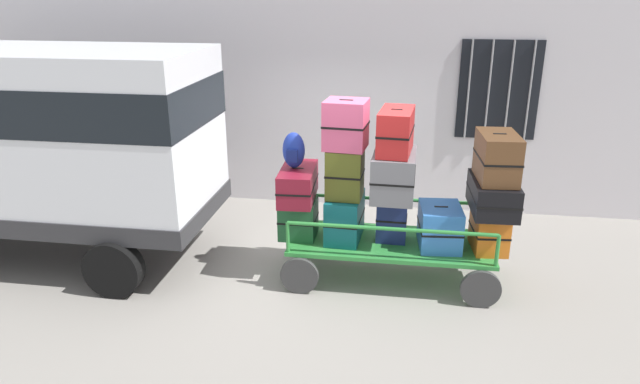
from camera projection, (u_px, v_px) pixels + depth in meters
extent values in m
plane|color=gray|center=(327.00, 266.00, 7.48)|extent=(40.00, 40.00, 0.00)
cube|color=silver|center=(349.00, 53.00, 8.91)|extent=(12.00, 0.30, 5.00)
cube|color=black|center=(499.00, 90.00, 8.59)|extent=(1.20, 0.04, 1.50)
cylinder|color=gray|center=(469.00, 90.00, 8.62)|extent=(0.03, 0.03, 1.50)
cylinder|color=gray|center=(489.00, 90.00, 8.58)|extent=(0.03, 0.03, 1.50)
cylinder|color=gray|center=(509.00, 91.00, 8.54)|extent=(0.03, 0.03, 1.50)
cylinder|color=gray|center=(530.00, 91.00, 8.49)|extent=(0.03, 0.03, 1.50)
cube|color=silver|center=(25.00, 132.00, 7.28)|extent=(4.77, 1.86, 2.13)
cube|color=black|center=(19.00, 99.00, 7.13)|extent=(4.79, 1.88, 0.55)
cube|color=#2D2D30|center=(38.00, 201.00, 7.61)|extent=(4.81, 1.90, 0.24)
cylinder|color=black|center=(114.00, 269.00, 6.67)|extent=(0.70, 0.22, 0.70)
cube|color=#2D8438|center=(391.00, 243.00, 7.02)|extent=(2.48, 1.05, 0.05)
cylinder|color=#383838|center=(481.00, 289.00, 6.45)|extent=(0.46, 0.06, 0.46)
cylinder|color=#383838|center=(471.00, 248.00, 7.46)|extent=(0.46, 0.06, 0.46)
cylinder|color=#383838|center=(299.00, 276.00, 6.75)|extent=(0.46, 0.06, 0.46)
cylinder|color=#383838|center=(314.00, 238.00, 7.76)|extent=(0.46, 0.06, 0.46)
cylinder|color=#2D8438|center=(497.00, 251.00, 6.33)|extent=(0.04, 0.04, 0.37)
cylinder|color=#2D8438|center=(487.00, 218.00, 7.22)|extent=(0.04, 0.04, 0.37)
cylinder|color=#2D8438|center=(288.00, 237.00, 6.67)|extent=(0.04, 0.04, 0.37)
cylinder|color=#2D8438|center=(303.00, 207.00, 7.57)|extent=(0.04, 0.04, 0.37)
cylinder|color=#2D8438|center=(391.00, 229.00, 6.43)|extent=(2.40, 0.04, 0.04)
cylinder|color=#2D8438|center=(393.00, 199.00, 7.33)|extent=(2.40, 0.04, 0.04)
cube|color=#194C28|center=(298.00, 218.00, 7.07)|extent=(0.45, 0.43, 0.49)
cube|color=black|center=(298.00, 218.00, 7.07)|extent=(0.46, 0.44, 0.02)
cube|color=black|center=(298.00, 200.00, 6.99)|extent=(0.16, 0.03, 0.02)
cube|color=maroon|center=(298.00, 184.00, 6.92)|extent=(0.45, 0.86, 0.40)
cube|color=black|center=(298.00, 184.00, 6.92)|extent=(0.46, 0.87, 0.02)
cube|color=black|center=(298.00, 169.00, 6.86)|extent=(0.14, 0.04, 0.02)
cube|color=#0F5960|center=(345.00, 217.00, 7.01)|extent=(0.44, 0.71, 0.56)
cube|color=black|center=(345.00, 217.00, 7.01)|extent=(0.45, 0.72, 0.02)
cube|color=black|center=(345.00, 196.00, 6.92)|extent=(0.14, 0.04, 0.02)
cube|color=#4C5119|center=(345.00, 173.00, 6.76)|extent=(0.44, 0.44, 0.60)
cube|color=black|center=(345.00, 173.00, 6.76)|extent=(0.45, 0.45, 0.02)
cube|color=black|center=(345.00, 149.00, 6.66)|extent=(0.15, 0.04, 0.02)
cube|color=#CC4C72|center=(346.00, 124.00, 6.57)|extent=(0.52, 0.50, 0.57)
cube|color=black|center=(346.00, 124.00, 6.57)|extent=(0.53, 0.51, 0.02)
cube|color=black|center=(346.00, 101.00, 6.48)|extent=(0.16, 0.04, 0.02)
cube|color=navy|center=(392.00, 218.00, 6.94)|extent=(0.37, 0.30, 0.60)
cube|color=black|center=(392.00, 218.00, 6.94)|extent=(0.38, 0.31, 0.02)
cube|color=black|center=(393.00, 195.00, 6.84)|extent=(0.13, 0.03, 0.02)
cube|color=slate|center=(394.00, 175.00, 6.70)|extent=(0.52, 0.82, 0.54)
cube|color=black|center=(394.00, 175.00, 6.70)|extent=(0.53, 0.83, 0.02)
cube|color=black|center=(395.00, 153.00, 6.61)|extent=(0.16, 0.03, 0.02)
cube|color=#B21E1E|center=(396.00, 131.00, 6.53)|extent=(0.43, 0.75, 0.51)
cube|color=black|center=(396.00, 131.00, 6.53)|extent=(0.44, 0.76, 0.02)
cube|color=black|center=(397.00, 110.00, 6.44)|extent=(0.13, 0.04, 0.02)
cube|color=#3372C6|center=(440.00, 226.00, 6.81)|extent=(0.53, 0.65, 0.50)
cube|color=black|center=(440.00, 226.00, 6.81)|extent=(0.54, 0.66, 0.02)
cube|color=black|center=(441.00, 207.00, 6.72)|extent=(0.16, 0.04, 0.02)
cube|color=orange|center=(489.00, 230.00, 6.73)|extent=(0.42, 0.58, 0.49)
cube|color=black|center=(489.00, 230.00, 6.73)|extent=(0.44, 0.59, 0.02)
cube|color=black|center=(491.00, 212.00, 6.65)|extent=(0.13, 0.04, 0.02)
cube|color=black|center=(493.00, 195.00, 6.59)|extent=(0.53, 0.89, 0.38)
cube|color=black|center=(493.00, 195.00, 6.59)|extent=(0.54, 0.90, 0.02)
cube|color=black|center=(495.00, 180.00, 6.53)|extent=(0.16, 0.04, 0.02)
cube|color=brown|center=(497.00, 157.00, 6.43)|extent=(0.46, 0.73, 0.54)
cube|color=black|center=(497.00, 157.00, 6.43)|extent=(0.47, 0.74, 0.02)
cube|color=black|center=(500.00, 134.00, 6.34)|extent=(0.15, 0.04, 0.02)
ellipsoid|color=navy|center=(294.00, 150.00, 6.79)|extent=(0.27, 0.19, 0.44)
cube|color=navy|center=(292.00, 156.00, 6.71)|extent=(0.14, 0.06, 0.15)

